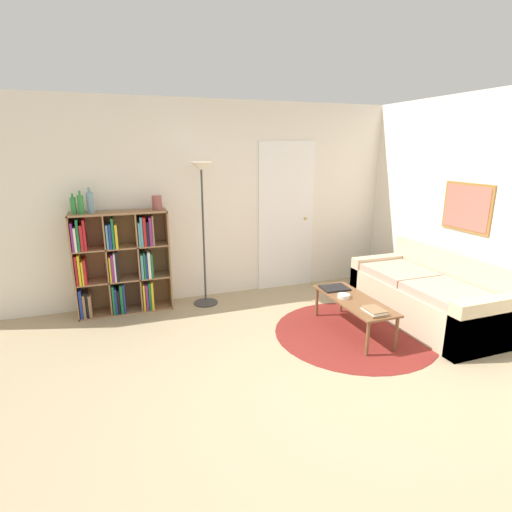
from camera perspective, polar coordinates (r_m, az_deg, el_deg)
ground_plane at (r=3.53m, az=9.61°, el=-19.52°), size 14.00×14.00×0.00m
wall_back at (r=5.48m, az=-3.51°, el=7.73°), size 7.68×0.11×2.60m
wall_right at (r=5.49m, az=25.24°, el=6.44°), size 0.08×5.69×2.60m
rug at (r=4.67m, az=13.85°, el=-10.59°), size 1.77×1.77×0.01m
bookshelf at (r=5.19m, az=-18.87°, el=-1.02°), size 1.12×0.34×1.26m
floor_lamp at (r=5.03m, az=-7.72°, el=8.91°), size 0.31×0.31×1.83m
couch at (r=5.18m, az=23.50°, el=-5.36°), size 0.87×1.83×0.83m
coffee_table at (r=4.57m, az=13.79°, el=-6.46°), size 0.42×1.12×0.39m
laptop at (r=4.82m, az=11.16°, el=-4.49°), size 0.32×0.26×0.02m
bowl at (r=4.55m, az=12.43°, el=-5.60°), size 0.14×0.14×0.04m
book_stack_on_table at (r=4.21m, az=16.49°, el=-7.56°), size 0.18×0.23×0.05m
remote at (r=4.62m, az=12.82°, el=-5.46°), size 0.10×0.17×0.02m
bottle_left at (r=5.07m, az=-24.65°, el=6.58°), size 0.06×0.06×0.23m
bottle_middle at (r=5.04m, az=-23.77°, el=6.79°), size 0.07×0.07×0.27m
bottle_right at (r=5.07m, az=-22.60°, el=7.09°), size 0.08×0.08×0.29m
vase_on_shelf at (r=5.07m, az=-13.96°, el=7.39°), size 0.12×0.12×0.17m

